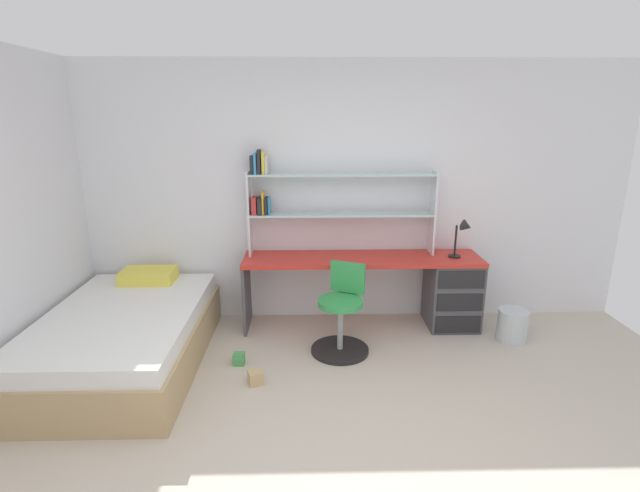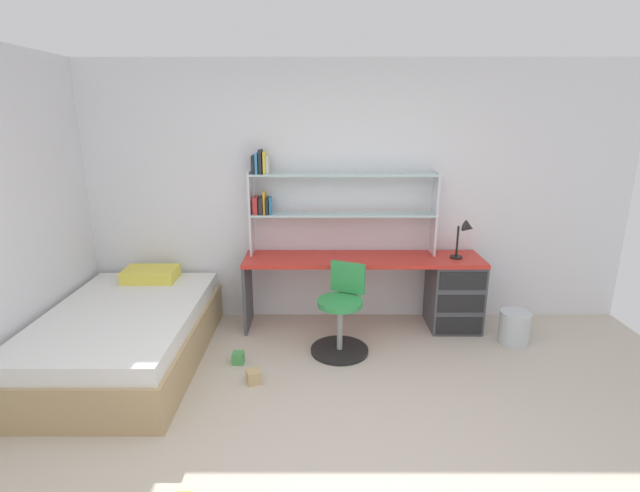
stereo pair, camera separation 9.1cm
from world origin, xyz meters
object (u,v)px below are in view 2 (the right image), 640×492
object	(u,v)px
desk	(427,287)
swivel_chair	(342,318)
desk_lamp	(467,233)
bookshelf_hutch	(322,196)
bed_platform	(127,335)
toy_block_green_0	(239,358)
toy_block_natural_1	(255,377)
waste_bin	(516,327)

from	to	relation	value
desk	swivel_chair	xyz separation A→B (m)	(-0.86, -0.50, -0.11)
desk_lamp	bookshelf_hutch	bearing A→B (deg)	172.16
bookshelf_hutch	desk_lamp	xyz separation A→B (m)	(1.36, -0.19, -0.32)
desk	bookshelf_hutch	size ratio (longest dim) A/B	1.27
bed_platform	bookshelf_hutch	bearing A→B (deg)	26.57
toy_block_green_0	bed_platform	bearing A→B (deg)	178.37
swivel_chair	bed_platform	distance (m)	1.86
bookshelf_hutch	toy_block_natural_1	bearing A→B (deg)	-114.73
desk	waste_bin	xyz separation A→B (m)	(0.76, -0.35, -0.27)
desk_lamp	bed_platform	size ratio (longest dim) A/B	0.20
desk_lamp	toy_block_natural_1	bearing A→B (deg)	-152.65
toy_block_green_0	toy_block_natural_1	distance (m)	0.35
bookshelf_hutch	waste_bin	world-z (taller)	bookshelf_hutch
desk_lamp	toy_block_natural_1	world-z (taller)	desk_lamp
swivel_chair	toy_block_green_0	xyz separation A→B (m)	(-0.89, -0.23, -0.26)
toy_block_green_0	waste_bin	bearing A→B (deg)	8.57
desk_lamp	swivel_chair	size ratio (longest dim) A/B	0.48
desk	bookshelf_hutch	bearing A→B (deg)	172.52
desk_lamp	toy_block_green_0	bearing A→B (deg)	-161.97
bookshelf_hutch	toy_block_green_0	xyz separation A→B (m)	(-0.72, -0.86, -1.25)
desk	bed_platform	bearing A→B (deg)	-165.48
bookshelf_hutch	waste_bin	bearing A→B (deg)	-15.11
waste_bin	toy_block_green_0	world-z (taller)	waste_bin
bookshelf_hutch	toy_block_natural_1	world-z (taller)	bookshelf_hutch
desk_lamp	toy_block_green_0	xyz separation A→B (m)	(-2.08, -0.68, -0.93)
bed_platform	desk	bearing A→B (deg)	14.52
desk	waste_bin	world-z (taller)	desk
desk_lamp	bed_platform	distance (m)	3.19
desk_lamp	waste_bin	distance (m)	0.98
bookshelf_hutch	desk_lamp	size ratio (longest dim) A/B	4.72
desk	toy_block_green_0	xyz separation A→B (m)	(-1.75, -0.73, -0.37)
bed_platform	toy_block_green_0	xyz separation A→B (m)	(0.96, -0.03, -0.20)
swivel_chair	desk	bearing A→B (deg)	30.33
bed_platform	toy_block_green_0	world-z (taller)	bed_platform
bed_platform	toy_block_natural_1	bearing A→B (deg)	-16.44
swivel_chair	bookshelf_hutch	bearing A→B (deg)	105.42
toy_block_green_0	bookshelf_hutch	bearing A→B (deg)	50.37
bed_platform	waste_bin	size ratio (longest dim) A/B	6.34
waste_bin	toy_block_natural_1	bearing A→B (deg)	-163.64
desk	desk_lamp	xyz separation A→B (m)	(0.33, -0.05, 0.56)
bookshelf_hutch	toy_block_green_0	world-z (taller)	bookshelf_hutch
desk_lamp	swivel_chair	xyz separation A→B (m)	(-1.19, -0.45, -0.67)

